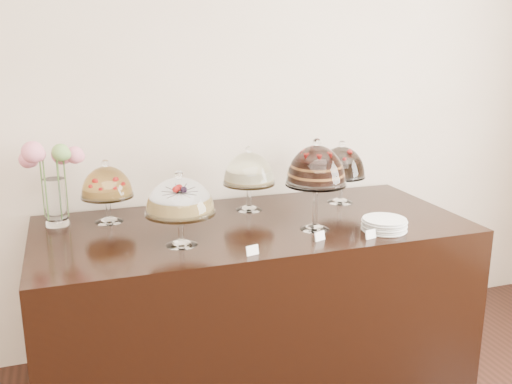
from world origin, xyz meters
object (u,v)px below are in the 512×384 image
object	(u,v)px
cake_stand_choco_layer	(316,168)
cake_stand_fruit_tart	(107,185)
display_counter	(253,303)
flower_vase	(53,174)
cake_stand_cheesecake	(249,171)
cake_stand_dark_choco	(341,165)
cake_stand_sugar_sponge	(180,199)
plate_stack	(384,225)

from	to	relation	value
cake_stand_choco_layer	cake_stand_fruit_tart	xyz separation A→B (m)	(-0.97, 0.45, -0.11)
display_counter	flower_vase	distance (m)	1.24
cake_stand_choco_layer	flower_vase	xyz separation A→B (m)	(-1.22, 0.49, -0.04)
cake_stand_cheesecake	cake_stand_dark_choco	bearing A→B (deg)	-2.42
cake_stand_sugar_sponge	plate_stack	bearing A→B (deg)	-7.01
display_counter	plate_stack	size ratio (longest dim) A/B	10.05
display_counter	cake_stand_choco_layer	size ratio (longest dim) A/B	4.77
cake_stand_dark_choco	cake_stand_choco_layer	bearing A→B (deg)	-130.57
flower_vase	plate_stack	distance (m)	1.68
cake_stand_choco_layer	plate_stack	bearing A→B (deg)	-23.05
cake_stand_choco_layer	plate_stack	xyz separation A→B (m)	(0.32, -0.13, -0.28)
cake_stand_sugar_sponge	plate_stack	distance (m)	1.02
cake_stand_sugar_sponge	cake_stand_dark_choco	xyz separation A→B (m)	(1.02, 0.42, 0.00)
cake_stand_sugar_sponge	cake_stand_dark_choco	world-z (taller)	cake_stand_dark_choco
cake_stand_dark_choco	cake_stand_fruit_tart	world-z (taller)	cake_stand_dark_choco
display_counter	cake_stand_dark_choco	xyz separation A→B (m)	(0.61, 0.22, 0.67)
cake_stand_cheesecake	cake_stand_fruit_tart	size ratio (longest dim) A/B	1.10
cake_stand_dark_choco	plate_stack	world-z (taller)	cake_stand_dark_choco
flower_vase	plate_stack	world-z (taller)	flower_vase
cake_stand_cheesecake	flower_vase	bearing A→B (deg)	176.74
cake_stand_sugar_sponge	cake_stand_choco_layer	world-z (taller)	cake_stand_choco_layer
cake_stand_sugar_sponge	plate_stack	world-z (taller)	cake_stand_sugar_sponge
cake_stand_sugar_sponge	cake_stand_dark_choco	distance (m)	1.11
display_counter	flower_vase	bearing A→B (deg)	162.76
cake_stand_cheesecake	cake_stand_fruit_tart	bearing A→B (deg)	177.97
cake_stand_sugar_sponge	display_counter	bearing A→B (deg)	25.68
cake_stand_choco_layer	cake_stand_dark_choco	world-z (taller)	cake_stand_choco_layer
display_counter	cake_stand_dark_choco	size ratio (longest dim) A/B	6.04
cake_stand_cheesecake	cake_stand_sugar_sponge	bearing A→B (deg)	-137.03
cake_stand_fruit_tart	plate_stack	size ratio (longest dim) A/B	1.51
cake_stand_cheesecake	cake_stand_fruit_tart	distance (m)	0.76
display_counter	cake_stand_sugar_sponge	size ratio (longest dim) A/B	6.22
display_counter	cake_stand_fruit_tart	xyz separation A→B (m)	(-0.70, 0.27, 0.65)
cake_stand_choco_layer	cake_stand_fruit_tart	size ratio (longest dim) A/B	1.39
display_counter	plate_stack	world-z (taller)	plate_stack
cake_stand_dark_choco	cake_stand_fruit_tart	bearing A→B (deg)	177.81
cake_stand_choco_layer	cake_stand_dark_choco	distance (m)	0.54
cake_stand_choco_layer	flower_vase	size ratio (longest dim) A/B	1.02
cake_stand_dark_choco	cake_stand_fruit_tart	size ratio (longest dim) A/B	1.10
cake_stand_sugar_sponge	flower_vase	distance (m)	0.74
cake_stand_cheesecake	flower_vase	distance (m)	1.02
cake_stand_fruit_tart	flower_vase	size ratio (longest dim) A/B	0.73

